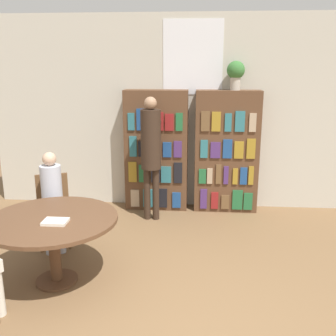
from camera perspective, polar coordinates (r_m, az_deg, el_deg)
name	(u,v)px	position (r m, az deg, el deg)	size (l,w,h in m)	color
wall_back	(192,113)	(6.23, 3.51, 7.93)	(6.40, 0.07, 3.00)	beige
bookshelf_left	(156,151)	(6.16, -1.70, 2.50)	(0.97, 0.34, 1.88)	brown
bookshelf_right	(227,152)	(6.15, 8.50, 2.31)	(0.97, 0.34, 1.88)	brown
flower_vase	(236,73)	(6.01, 9.81, 13.49)	(0.26, 0.26, 0.42)	#B7AD9E
reading_table	(53,227)	(4.26, -16.39, -8.24)	(1.34, 1.34, 0.73)	brown
chair_left_side	(53,206)	(5.25, -16.31, -5.28)	(0.51, 0.51, 0.90)	brown
seated_reader_left	(52,196)	(5.02, -16.47, -3.91)	(0.35, 0.40, 1.23)	#B2B7C6
librarian_standing	(151,146)	(5.64, -2.48, 3.14)	(0.29, 0.56, 1.82)	#332319
open_book_on_table	(55,222)	(4.08, -16.03, -7.50)	(0.24, 0.18, 0.03)	silver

